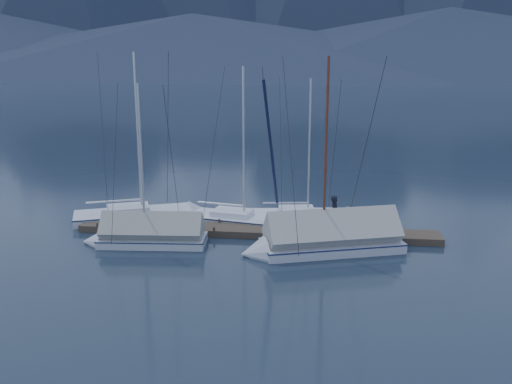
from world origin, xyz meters
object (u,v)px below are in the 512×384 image
sailboat_open_mid (253,222)px  sailboat_covered_far (143,236)px  person (335,214)px  sailboat_covered_near (320,241)px  sailboat_open_right (316,217)px  sailboat_open_left (152,215)px

sailboat_open_mid → sailboat_covered_far: 6.02m
sailboat_open_mid → person: 4.68m
person → sailboat_covered_near: bearing=171.7°
sailboat_covered_far → sailboat_open_right: bearing=33.0°
person → sailboat_open_left: bearing=87.8°
sailboat_covered_far → person: size_ratio=4.54×
sailboat_covered_far → person: sailboat_covered_far is taller
sailboat_open_right → person: sailboat_open_right is taller
sailboat_open_mid → sailboat_open_right: sailboat_open_mid is taller
sailboat_covered_near → sailboat_covered_far: (-8.32, -0.07, -0.08)m
sailboat_open_mid → person: size_ratio=4.97×
sailboat_open_left → sailboat_open_right: sailboat_open_left is taller
sailboat_open_mid → sailboat_covered_near: sailboat_covered_near is taller
person → sailboat_open_mid: bearing=79.6°
sailboat_open_left → person: (9.96, -2.31, 1.08)m
sailboat_open_mid → sailboat_open_left: bearing=173.4°
sailboat_open_mid → sailboat_covered_far: bearing=-142.3°
sailboat_open_right → sailboat_covered_near: 5.17m
sailboat_open_right → sailboat_covered_far: (-8.06, -5.22, 0.26)m
sailboat_open_right → sailboat_covered_far: sailboat_open_right is taller
sailboat_covered_near → sailboat_open_left: bearing=155.3°
sailboat_covered_near → person: size_ratio=5.31×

